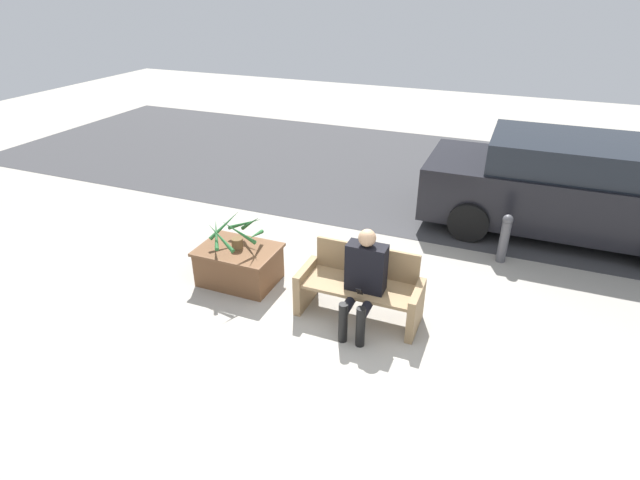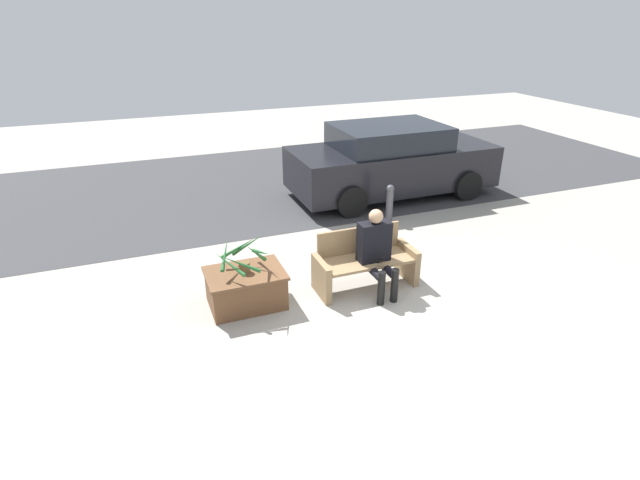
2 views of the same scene
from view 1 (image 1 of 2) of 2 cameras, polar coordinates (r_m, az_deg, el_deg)
ground_plane at (r=5.61m, az=2.69°, el=-12.67°), size 30.00×30.00×0.00m
road_surface at (r=10.69m, az=13.61°, el=7.05°), size 20.00×6.00×0.01m
bench at (r=5.97m, az=4.64°, el=-5.41°), size 1.46×0.58×0.83m
person_seated at (r=5.65m, az=5.01°, el=-4.17°), size 0.45×0.63×1.21m
planter_box at (r=6.73m, az=-9.23°, el=-2.68°), size 1.03×0.75×0.50m
potted_plant at (r=6.52m, az=-9.54°, el=0.79°), size 0.71×0.71×0.53m
parked_car at (r=8.71m, az=26.35°, el=5.41°), size 4.32×1.98×1.51m
bollard_post at (r=7.53m, az=20.35°, el=0.31°), size 0.14×0.14×0.74m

